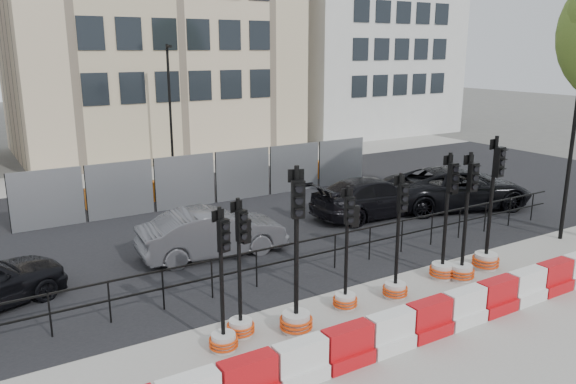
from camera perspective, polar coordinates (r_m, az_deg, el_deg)
ground at (r=14.56m, az=7.57°, el=-9.27°), size 120.00×120.00×0.00m
sidewalk_near at (r=12.62m, az=16.38°, el=-13.63°), size 40.00×6.00×0.02m
road at (r=20.12m, az=-5.01°, el=-2.41°), size 40.00×14.00×0.03m
sidewalk_far at (r=28.24m, az=-13.21°, el=2.15°), size 40.00×4.00×0.02m
building_white at (r=41.20m, az=7.22°, el=17.33°), size 12.00×9.06×16.00m
kerb_railing at (r=15.19m, az=4.81°, el=-5.38°), size 18.00×0.04×1.00m
heras_fencing at (r=22.70m, az=-7.00°, el=1.15°), size 14.33×1.72×2.00m
lamp_post_far at (r=26.95m, az=-11.88°, el=8.58°), size 0.12×0.56×6.00m
lamp_post_near at (r=18.93m, az=27.01°, el=4.96°), size 0.12×0.56×6.00m
barrier_row at (r=12.57m, az=15.81°, el=-11.86°), size 14.65×0.50×0.80m
traffic_signal_a at (r=11.33m, az=-6.59°, el=-13.02°), size 0.58×0.58×2.96m
traffic_signal_b at (r=11.78m, az=-4.81°, el=-11.33°), size 0.59×0.59×2.98m
traffic_signal_c at (r=11.87m, az=0.85°, el=-10.90°), size 0.71×0.71×3.59m
traffic_signal_d at (r=12.98m, az=5.94°, el=-8.93°), size 0.57×0.57×2.91m
traffic_signal_e at (r=13.70m, az=10.94°, el=-8.09°), size 0.60×0.60×3.07m
traffic_signal_f at (r=15.04m, az=15.59°, el=-5.66°), size 0.66×0.66×3.33m
traffic_signal_g at (r=15.11m, az=17.37°, el=-6.10°), size 0.66×0.66×3.36m
traffic_signal_h at (r=16.03m, az=19.63°, el=-4.88°), size 0.72×0.72×3.64m
car_b at (r=16.24m, az=-7.66°, el=-4.12°), size 2.12×4.43×1.39m
car_c at (r=20.12m, az=8.74°, el=-0.52°), size 2.24×4.90×1.39m
car_d at (r=21.88m, az=16.82°, el=0.41°), size 5.85×7.00×1.52m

